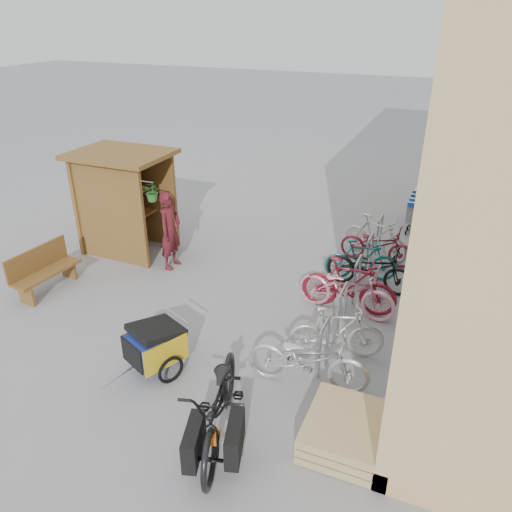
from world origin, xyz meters
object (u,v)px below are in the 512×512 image
at_px(cargo_bike, 220,405).
at_px(bike_5, 361,260).
at_px(kiosk, 121,188).
at_px(bike_2, 346,289).
at_px(bike_7, 375,237).
at_px(pallet_stack, 344,431).
at_px(shopping_carts, 420,206).
at_px(bike_1, 336,333).
at_px(bike_3, 349,285).
at_px(person_kiosk, 170,230).
at_px(child_trailer, 155,344).
at_px(bike_6, 377,245).
at_px(bench, 43,269).
at_px(bike_4, 370,268).
at_px(bike_0, 308,359).

distance_m(cargo_bike, bike_5, 5.19).
xyz_separation_m(kiosk, bike_2, (5.51, -0.68, -1.05)).
bearing_deg(bike_7, pallet_stack, -153.63).
height_order(shopping_carts, bike_1, bike_1).
xyz_separation_m(bike_3, bike_7, (0.02, 2.53, -0.04)).
xyz_separation_m(kiosk, shopping_carts, (6.28, 4.31, -1.01)).
bearing_deg(person_kiosk, bike_1, -114.15).
distance_m(child_trailer, bike_6, 5.77).
relative_size(bench, bike_3, 0.83).
bearing_deg(person_kiosk, bike_7, -62.63).
relative_size(shopping_carts, bike_7, 1.05).
xyz_separation_m(bench, person_kiosk, (1.86, 1.92, 0.41)).
bearing_deg(bike_3, bike_4, -13.73).
bearing_deg(shopping_carts, bike_5, -102.19).
xyz_separation_m(bike_0, bike_7, (0.08, 4.88, 0.01)).
bearing_deg(bike_5, bike_0, 164.15).
bearing_deg(bike_4, person_kiosk, 104.56).
distance_m(child_trailer, bike_3, 3.80).
bearing_deg(cargo_bike, bike_7, 65.72).
height_order(kiosk, bike_2, kiosk).
height_order(cargo_bike, bike_4, cargo_bike).
bearing_deg(kiosk, bike_5, 7.36).
relative_size(kiosk, bike_7, 1.48).
relative_size(pallet_stack, bike_3, 0.66).
bearing_deg(bike_2, shopping_carts, -2.89).
xyz_separation_m(child_trailer, cargo_bike, (1.61, -0.89, 0.10)).
distance_m(bike_5, bike_7, 1.22).
xyz_separation_m(bike_3, bike_6, (0.12, 2.25, -0.11)).
bearing_deg(bike_5, cargo_bike, 155.98).
bearing_deg(bike_1, pallet_stack, 178.58).
bearing_deg(bike_7, bench, 144.35).
bearing_deg(shopping_carts, pallet_stack, -90.00).
bearing_deg(bike_4, bike_5, 43.02).
xyz_separation_m(bike_3, bike_4, (0.21, 1.00, -0.07)).
xyz_separation_m(cargo_bike, bike_0, (0.75, 1.47, -0.09)).
bearing_deg(shopping_carts, kiosk, -145.50).
bearing_deg(bench, cargo_bike, -17.70).
bearing_deg(bike_4, bike_6, 8.96).
xyz_separation_m(bike_0, bike_3, (0.06, 2.35, 0.05)).
bearing_deg(bike_2, pallet_stack, -160.56).
bearing_deg(pallet_stack, bike_4, 97.17).
height_order(pallet_stack, bike_4, bike_4).
bearing_deg(bike_0, pallet_stack, -145.81).
bearing_deg(person_kiosk, bike_3, -95.26).
xyz_separation_m(bench, shopping_carts, (6.68, 6.57, 0.07)).
xyz_separation_m(bike_4, bike_7, (-0.18, 1.52, 0.02)).
bearing_deg(bike_6, bike_0, -179.12).
bearing_deg(bike_5, bike_2, 164.91).
height_order(bench, bike_2, bike_2).
height_order(cargo_bike, bike_0, cargo_bike).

